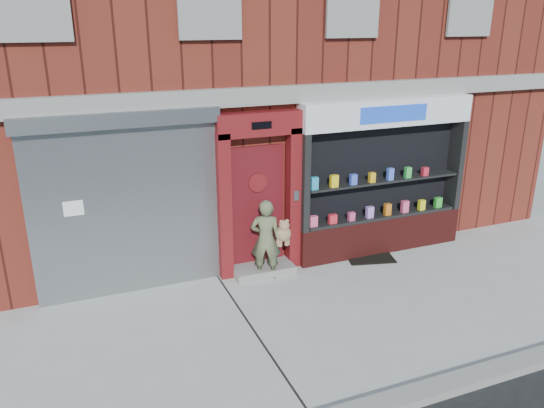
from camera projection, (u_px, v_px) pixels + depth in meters
ground at (346, 310)px, 8.38m from camera, size 80.00×80.00×0.00m
curb at (433, 390)px, 6.47m from camera, size 60.00×0.30×0.12m
building at (226, 36)px, 12.31m from camera, size 12.00×8.16×8.00m
shutter_bay at (126, 194)px, 8.44m from camera, size 3.10×0.30×3.04m
red_door_bay at (259, 194)px, 9.26m from camera, size 1.52×0.58×2.90m
pharmacy_bay at (382, 184)px, 10.13m from camera, size 3.50×0.41×3.00m
woman at (268, 239)px, 9.23m from camera, size 0.76×0.53×1.45m
doormat at (370, 257)px, 10.23m from camera, size 1.01×0.82×0.02m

